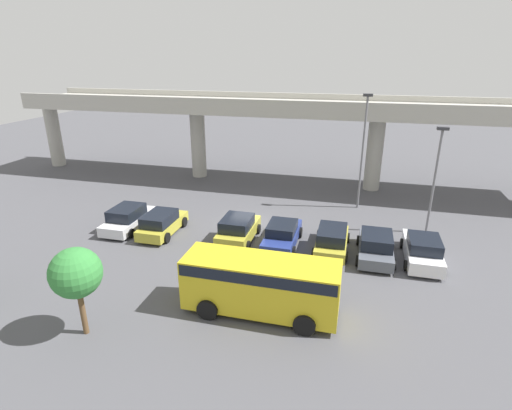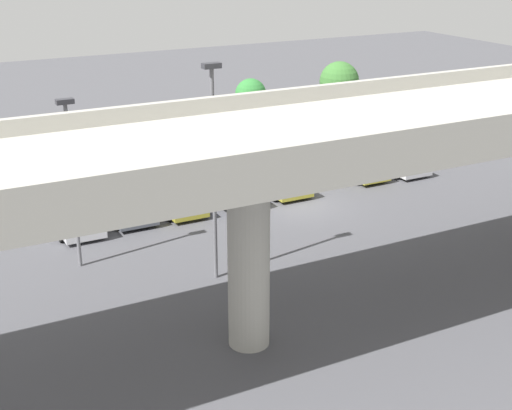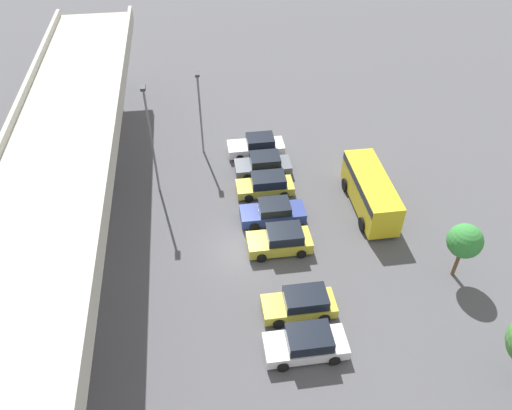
{
  "view_description": "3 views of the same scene",
  "coord_description": "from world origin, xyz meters",
  "px_view_note": "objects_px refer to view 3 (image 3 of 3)",
  "views": [
    {
      "loc": [
        6.9,
        -25.18,
        11.53
      ],
      "look_at": [
        0.26,
        0.37,
        1.51
      ],
      "focal_mm": 28.0,
      "sensor_mm": 36.0,
      "label": 1
    },
    {
      "loc": [
        18.04,
        30.05,
        13.28
      ],
      "look_at": [
        3.45,
        2.03,
        1.27
      ],
      "focal_mm": 50.0,
      "sensor_mm": 36.0,
      "label": 2
    },
    {
      "loc": [
        -23.42,
        2.44,
        24.54
      ],
      "look_at": [
        1.93,
        -1.05,
        2.22
      ],
      "focal_mm": 35.0,
      "sensor_mm": 36.0,
      "label": 3
    }
  ],
  "objects_px": {
    "parked_car_4": "(266,185)",
    "lamp_post_mid_lot": "(150,134)",
    "parked_car_0": "(307,343)",
    "lamp_post_near_aisle": "(200,107)",
    "parked_car_1": "(301,304)",
    "parked_car_2": "(281,240)",
    "shuttle_bus": "(371,190)",
    "parked_car_6": "(257,146)",
    "tree_front_centre": "(465,241)",
    "parked_car_5": "(264,164)",
    "parked_car_3": "(273,212)"
  },
  "relations": [
    {
      "from": "lamp_post_mid_lot",
      "to": "tree_front_centre",
      "type": "distance_m",
      "value": 22.03
    },
    {
      "from": "parked_car_5",
      "to": "parked_car_4",
      "type": "bearing_deg",
      "value": 85.61
    },
    {
      "from": "parked_car_2",
      "to": "lamp_post_mid_lot",
      "type": "height_order",
      "value": "lamp_post_mid_lot"
    },
    {
      "from": "parked_car_1",
      "to": "parked_car_6",
      "type": "distance_m",
      "value": 16.68
    },
    {
      "from": "parked_car_5",
      "to": "lamp_post_mid_lot",
      "type": "xyz_separation_m",
      "value": [
        -1.19,
        8.33,
        4.39
      ]
    },
    {
      "from": "parked_car_2",
      "to": "tree_front_centre",
      "type": "bearing_deg",
      "value": 160.45
    },
    {
      "from": "parked_car_0",
      "to": "parked_car_2",
      "type": "relative_size",
      "value": 1.07
    },
    {
      "from": "parked_car_5",
      "to": "tree_front_centre",
      "type": "distance_m",
      "value": 16.44
    },
    {
      "from": "parked_car_6",
      "to": "parked_car_0",
      "type": "bearing_deg",
      "value": 90.19
    },
    {
      "from": "parked_car_1",
      "to": "parked_car_2",
      "type": "bearing_deg",
      "value": -87.09
    },
    {
      "from": "parked_car_6",
      "to": "lamp_post_near_aisle",
      "type": "xyz_separation_m",
      "value": [
        0.85,
        4.49,
        3.56
      ]
    },
    {
      "from": "parked_car_3",
      "to": "parked_car_1",
      "type": "bearing_deg",
      "value": 92.19
    },
    {
      "from": "parked_car_4",
      "to": "parked_car_5",
      "type": "bearing_deg",
      "value": -94.39
    },
    {
      "from": "tree_front_centre",
      "to": "parked_car_5",
      "type": "bearing_deg",
      "value": 40.11
    },
    {
      "from": "lamp_post_mid_lot",
      "to": "shuttle_bus",
      "type": "bearing_deg",
      "value": -105.2
    },
    {
      "from": "tree_front_centre",
      "to": "lamp_post_mid_lot",
      "type": "bearing_deg",
      "value": 59.11
    },
    {
      "from": "shuttle_bus",
      "to": "lamp_post_near_aisle",
      "type": "distance_m",
      "value": 14.93
    },
    {
      "from": "parked_car_5",
      "to": "parked_car_2",
      "type": "bearing_deg",
      "value": 89.14
    },
    {
      "from": "parked_car_1",
      "to": "lamp_post_mid_lot",
      "type": "xyz_separation_m",
      "value": [
        12.83,
        8.48,
        4.36
      ]
    },
    {
      "from": "parked_car_4",
      "to": "parked_car_6",
      "type": "distance_m",
      "value": 5.28
    },
    {
      "from": "parked_car_2",
      "to": "shuttle_bus",
      "type": "xyz_separation_m",
      "value": [
        3.31,
        -7.18,
        0.84
      ]
    },
    {
      "from": "parked_car_2",
      "to": "shuttle_bus",
      "type": "height_order",
      "value": "shuttle_bus"
    },
    {
      "from": "parked_car_2",
      "to": "lamp_post_near_aisle",
      "type": "bearing_deg",
      "value": -69.65
    },
    {
      "from": "lamp_post_near_aisle",
      "to": "lamp_post_mid_lot",
      "type": "xyz_separation_m",
      "value": [
        -4.7,
        3.68,
        0.82
      ]
    },
    {
      "from": "shuttle_bus",
      "to": "tree_front_centre",
      "type": "distance_m",
      "value": 7.99
    },
    {
      "from": "shuttle_bus",
      "to": "tree_front_centre",
      "type": "height_order",
      "value": "tree_front_centre"
    },
    {
      "from": "parked_car_0",
      "to": "parked_car_4",
      "type": "distance_m",
      "value": 14.11
    },
    {
      "from": "parked_car_2",
      "to": "parked_car_6",
      "type": "height_order",
      "value": "parked_car_2"
    },
    {
      "from": "tree_front_centre",
      "to": "parked_car_0",
      "type": "bearing_deg",
      "value": 111.98
    },
    {
      "from": "parked_car_1",
      "to": "parked_car_4",
      "type": "bearing_deg",
      "value": -88.28
    },
    {
      "from": "parked_car_1",
      "to": "parked_car_5",
      "type": "relative_size",
      "value": 0.98
    },
    {
      "from": "parked_car_3",
      "to": "parked_car_4",
      "type": "xyz_separation_m",
      "value": [
        3.14,
        0.03,
        0.02
      ]
    },
    {
      "from": "parked_car_3",
      "to": "shuttle_bus",
      "type": "bearing_deg",
      "value": -176.94
    },
    {
      "from": "parked_car_2",
      "to": "tree_front_centre",
      "type": "distance_m",
      "value": 11.48
    },
    {
      "from": "parked_car_4",
      "to": "parked_car_5",
      "type": "distance_m",
      "value": 2.63
    },
    {
      "from": "parked_car_1",
      "to": "parked_car_3",
      "type": "xyz_separation_m",
      "value": [
        8.26,
        0.32,
        -0.03
      ]
    },
    {
      "from": "lamp_post_mid_lot",
      "to": "parked_car_1",
      "type": "bearing_deg",
      "value": -146.55
    },
    {
      "from": "parked_car_0",
      "to": "parked_car_3",
      "type": "bearing_deg",
      "value": -89.62
    },
    {
      "from": "parked_car_2",
      "to": "parked_car_4",
      "type": "height_order",
      "value": "parked_car_2"
    },
    {
      "from": "parked_car_1",
      "to": "lamp_post_mid_lot",
      "type": "distance_m",
      "value": 15.98
    },
    {
      "from": "shuttle_bus",
      "to": "lamp_post_near_aisle",
      "type": "xyz_separation_m",
      "value": [
        8.88,
        11.7,
        2.66
      ]
    },
    {
      "from": "parked_car_2",
      "to": "shuttle_bus",
      "type": "distance_m",
      "value": 7.95
    },
    {
      "from": "parked_car_6",
      "to": "lamp_post_mid_lot",
      "type": "distance_m",
      "value": 10.04
    },
    {
      "from": "parked_car_4",
      "to": "tree_front_centre",
      "type": "distance_m",
      "value": 14.7
    },
    {
      "from": "tree_front_centre",
      "to": "parked_car_6",
      "type": "bearing_deg",
      "value": 35.18
    },
    {
      "from": "parked_car_0",
      "to": "parked_car_1",
      "type": "relative_size",
      "value": 1.05
    },
    {
      "from": "parked_car_0",
      "to": "parked_car_4",
      "type": "xyz_separation_m",
      "value": [
        14.11,
        0.1,
        -0.0
      ]
    },
    {
      "from": "parked_car_3",
      "to": "parked_car_5",
      "type": "distance_m",
      "value": 5.76
    },
    {
      "from": "parked_car_0",
      "to": "lamp_post_near_aisle",
      "type": "xyz_separation_m",
      "value": [
        20.24,
        4.55,
        3.55
      ]
    },
    {
      "from": "parked_car_4",
      "to": "lamp_post_mid_lot",
      "type": "distance_m",
      "value": 9.34
    }
  ]
}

